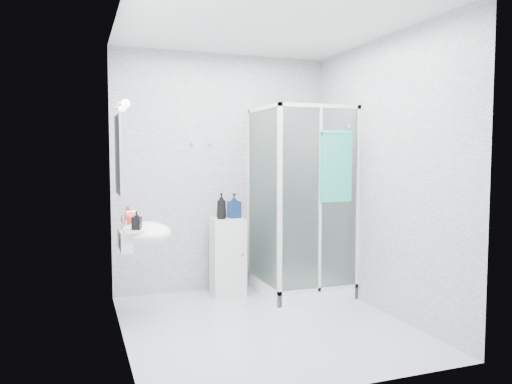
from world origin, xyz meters
name	(u,v)px	position (x,y,z in m)	size (l,w,h in m)	color
room	(264,178)	(0.00, 0.00, 1.30)	(2.40, 2.60, 2.60)	silver
shower_enclosure	(297,254)	(0.67, 0.77, 0.45)	(0.90, 0.95, 2.00)	white
wall_basin	(143,234)	(-0.99, 0.45, 0.80)	(0.46, 0.56, 0.35)	white
mirror	(118,154)	(-1.19, 0.45, 1.50)	(0.02, 0.60, 0.70)	white
vanity_lights	(123,106)	(-1.14, 0.45, 1.92)	(0.10, 0.40, 0.08)	silver
wall_hooks	(201,143)	(-0.25, 1.26, 1.62)	(0.23, 0.06, 0.03)	silver
storage_cabinet	(228,256)	(-0.02, 1.04, 0.41)	(0.36, 0.38, 0.82)	silver
hand_towel	(336,165)	(0.91, 0.36, 1.40)	(0.33, 0.05, 0.71)	teal
shampoo_bottle_a	(221,206)	(-0.10, 0.99, 0.96)	(0.11, 0.11, 0.27)	black
shampoo_bottle_b	(234,206)	(0.05, 1.03, 0.96)	(0.12, 0.12, 0.26)	navy
soap_dispenser_orange	(128,216)	(-1.10, 0.56, 0.95)	(0.14, 0.14, 0.18)	red
soap_dispenser_black	(137,220)	(-1.06, 0.27, 0.94)	(0.07, 0.07, 0.16)	black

